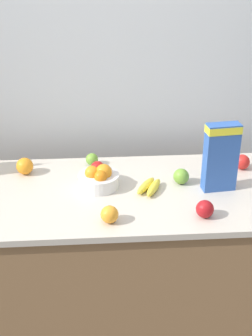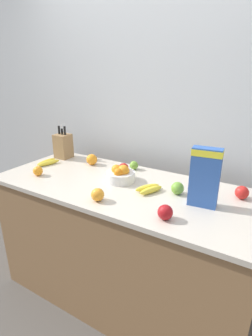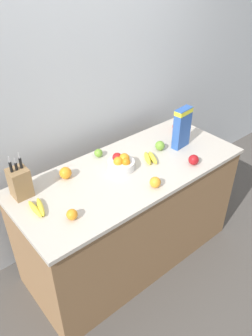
% 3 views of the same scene
% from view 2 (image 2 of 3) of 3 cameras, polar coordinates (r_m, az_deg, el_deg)
% --- Properties ---
extents(ground_plane, '(14.00, 14.00, 0.00)m').
position_cam_2_polar(ground_plane, '(2.30, -0.62, -25.42)').
color(ground_plane, '#514C47').
extents(wall_back, '(9.00, 0.06, 2.60)m').
position_cam_2_polar(wall_back, '(2.16, 7.71, 10.90)').
color(wall_back, silver).
rests_on(wall_back, ground_plane).
extents(counter, '(1.80, 0.77, 0.93)m').
position_cam_2_polar(counter, '(1.99, -0.67, -16.01)').
color(counter, olive).
rests_on(counter, ground_plane).
extents(knife_block, '(0.12, 0.12, 0.32)m').
position_cam_2_polar(knife_block, '(2.34, -13.51, 4.71)').
color(knife_block, '#937047').
rests_on(knife_block, counter).
extents(cereal_box, '(0.17, 0.09, 0.34)m').
position_cam_2_polar(cereal_box, '(1.49, 16.80, -1.53)').
color(cereal_box, '#2D56A8').
rests_on(cereal_box, counter).
extents(fruit_bowl, '(0.20, 0.20, 0.12)m').
position_cam_2_polar(fruit_bowl, '(1.80, -1.14, -1.36)').
color(fruit_bowl, silver).
rests_on(fruit_bowl, counter).
extents(banana_bunch_left, '(0.15, 0.19, 0.04)m').
position_cam_2_polar(banana_bunch_left, '(1.66, 5.07, -4.53)').
color(banana_bunch_left, yellow).
rests_on(banana_bunch_left, counter).
extents(banana_bunch_right, '(0.10, 0.19, 0.03)m').
position_cam_2_polar(banana_bunch_right, '(2.22, -16.71, 1.21)').
color(banana_bunch_right, yellow).
rests_on(banana_bunch_right, counter).
extents(apple_rightmost, '(0.08, 0.08, 0.08)m').
position_cam_2_polar(apple_rightmost, '(1.64, 11.15, -4.34)').
color(apple_rightmost, '#6B9E33').
rests_on(apple_rightmost, counter).
extents(apple_leftmost, '(0.08, 0.08, 0.08)m').
position_cam_2_polar(apple_leftmost, '(1.70, 23.91, -4.89)').
color(apple_leftmost, red).
rests_on(apple_leftmost, counter).
extents(apple_middle, '(0.08, 0.08, 0.08)m').
position_cam_2_polar(apple_middle, '(1.37, 8.53, -9.51)').
color(apple_middle, '#A31419').
rests_on(apple_middle, counter).
extents(apple_by_knife_block, '(0.07, 0.07, 0.07)m').
position_cam_2_polar(apple_by_knife_block, '(2.02, 1.73, 0.58)').
color(apple_by_knife_block, '#6B9E33').
rests_on(apple_by_knife_block, counter).
extents(orange_mid_right, '(0.08, 0.08, 0.08)m').
position_cam_2_polar(orange_mid_right, '(1.54, -6.20, -5.80)').
color(orange_mid_right, orange).
rests_on(orange_mid_right, counter).
extents(orange_front_right, '(0.07, 0.07, 0.07)m').
position_cam_2_polar(orange_front_right, '(2.00, -18.63, -0.61)').
color(orange_front_right, orange).
rests_on(orange_front_right, counter).
extents(orange_by_cereal, '(0.09, 0.09, 0.09)m').
position_cam_2_polar(orange_by_cereal, '(2.13, -7.45, 1.85)').
color(orange_by_cereal, orange).
rests_on(orange_by_cereal, counter).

